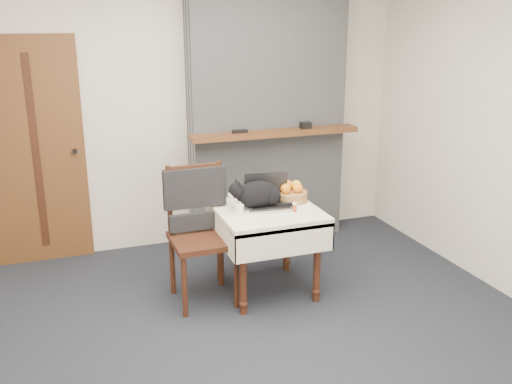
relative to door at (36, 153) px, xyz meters
The scene contains 12 objects.
ground 2.52m from the door, 58.72° to the right, with size 4.50×4.50×0.00m, color black.
room_shell 2.07m from the door, 51.56° to the right, with size 4.52×4.01×2.61m.
door is the anchor object (origin of this frame).
chimney 2.12m from the door, ahead, with size 1.62×0.48×2.60m.
side_table 2.14m from the door, 37.25° to the right, with size 0.78×0.78×0.70m.
laptop 2.10m from the door, 35.43° to the right, with size 0.39×0.35×0.26m.
cat 2.04m from the door, 37.19° to the right, with size 0.51×0.22×0.25m.
cream_jar 1.96m from the door, 43.09° to the right, with size 0.07×0.07×0.08m, color white.
pill_bottle 2.33m from the door, 37.39° to the right, with size 0.04×0.04×0.07m.
fruit_basket 2.24m from the door, 30.67° to the right, with size 0.28×0.28×0.16m.
desk_clutter 2.28m from the door, 33.85° to the right, with size 0.14×0.02×0.01m, color black.
chair 1.66m from the door, 45.19° to the right, with size 0.49×0.48×1.06m.
Camera 1 is at (-1.03, -3.22, 2.13)m, focal length 40.00 mm.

